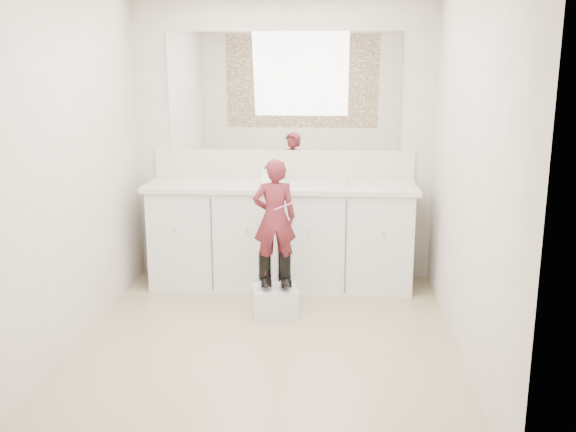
{
  "coord_description": "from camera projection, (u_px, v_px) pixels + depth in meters",
  "views": [
    {
      "loc": [
        0.46,
        -4.07,
        1.88
      ],
      "look_at": [
        0.11,
        0.58,
        0.76
      ],
      "focal_mm": 40.0,
      "sensor_mm": 36.0,
      "label": 1
    }
  ],
  "objects": [
    {
      "name": "vanity_cabinet",
      "position": [
        281.0,
        237.0,
        5.51
      ],
      "size": [
        2.2,
        0.55,
        0.85
      ],
      "primitive_type": "cube",
      "color": "silver",
      "rests_on": "floor"
    },
    {
      "name": "dot_panel",
      "position": [
        223.0,
        121.0,
        2.59
      ],
      "size": [
        2.0,
        0.01,
        1.2
      ],
      "primitive_type": "cube",
      "color": "#472819",
      "rests_on": "wall_front"
    },
    {
      "name": "wall_right",
      "position": [
        469.0,
        174.0,
        4.05
      ],
      "size": [
        0.0,
        3.0,
        3.0
      ],
      "primitive_type": "plane",
      "rotation": [
        1.57,
        0.0,
        -1.57
      ],
      "color": "#BDB1A1",
      "rests_on": "floor"
    },
    {
      "name": "soap_bottle",
      "position": [
        265.0,
        172.0,
        5.4
      ],
      "size": [
        0.1,
        0.1,
        0.19
      ],
      "primitive_type": "imported",
      "rotation": [
        0.0,
        0.0,
        0.22
      ],
      "color": "white",
      "rests_on": "countertop"
    },
    {
      "name": "toddler",
      "position": [
        275.0,
        218.0,
        4.78
      ],
      "size": [
        0.36,
        0.27,
        0.89
      ],
      "primitive_type": "imported",
      "rotation": [
        0.0,
        0.0,
        3.34
      ],
      "color": "#9E303C",
      "rests_on": "step_stool"
    },
    {
      "name": "step_stool",
      "position": [
        275.0,
        301.0,
        4.91
      ],
      "size": [
        0.38,
        0.34,
        0.21
      ],
      "primitive_type": "cube",
      "rotation": [
        0.0,
        0.0,
        0.2
      ],
      "color": "silver",
      "rests_on": "floor"
    },
    {
      "name": "floor",
      "position": [
        266.0,
        343.0,
        4.42
      ],
      "size": [
        3.0,
        3.0,
        0.0
      ],
      "primitive_type": "plane",
      "color": "#867258",
      "rests_on": "ground"
    },
    {
      "name": "countertop",
      "position": [
        281.0,
        186.0,
        5.39
      ],
      "size": [
        2.28,
        0.58,
        0.04
      ],
      "primitive_type": "cube",
      "color": "beige",
      "rests_on": "vanity_cabinet"
    },
    {
      "name": "toothbrush",
      "position": [
        283.0,
        206.0,
        4.67
      ],
      "size": [
        0.14,
        0.04,
        0.06
      ],
      "primitive_type": "cylinder",
      "rotation": [
        0.0,
        1.22,
        0.2
      ],
      "color": "#ED5C92",
      "rests_on": "toddler"
    },
    {
      "name": "cup",
      "position": [
        344.0,
        180.0,
        5.32
      ],
      "size": [
        0.11,
        0.11,
        0.09
      ],
      "primitive_type": "imported",
      "rotation": [
        0.0,
        0.0,
        0.19
      ],
      "color": "beige",
      "rests_on": "countertop"
    },
    {
      "name": "wall_front",
      "position": [
        225.0,
        229.0,
        2.69
      ],
      "size": [
        2.6,
        0.0,
        2.6
      ],
      "primitive_type": "plane",
      "rotation": [
        -1.57,
        0.0,
        0.0
      ],
      "color": "#BDB1A1",
      "rests_on": "floor"
    },
    {
      "name": "boot_right",
      "position": [
        285.0,
        270.0,
        4.87
      ],
      "size": [
        0.14,
        0.2,
        0.28
      ],
      "primitive_type": null,
      "rotation": [
        0.0,
        0.0,
        0.2
      ],
      "color": "black",
      "rests_on": "step_stool"
    },
    {
      "name": "wall_left",
      "position": [
        69.0,
        169.0,
        4.24
      ],
      "size": [
        0.0,
        3.0,
        3.0
      ],
      "primitive_type": "plane",
      "rotation": [
        1.57,
        0.0,
        1.57
      ],
      "color": "#BDB1A1",
      "rests_on": "floor"
    },
    {
      "name": "backsplash",
      "position": [
        283.0,
        164.0,
        5.62
      ],
      "size": [
        2.28,
        0.03,
        0.25
      ],
      "primitive_type": "cube",
      "color": "beige",
      "rests_on": "countertop"
    },
    {
      "name": "mirror",
      "position": [
        283.0,
        92.0,
        5.48
      ],
      "size": [
        2.0,
        0.02,
        1.0
      ],
      "primitive_type": "cube",
      "color": "white",
      "rests_on": "wall_back"
    },
    {
      "name": "boot_left",
      "position": [
        265.0,
        269.0,
        4.88
      ],
      "size": [
        0.14,
        0.2,
        0.28
      ],
      "primitive_type": null,
      "rotation": [
        0.0,
        0.0,
        0.2
      ],
      "color": "black",
      "rests_on": "step_stool"
    },
    {
      "name": "wall_back",
      "position": [
        284.0,
        143.0,
        5.6
      ],
      "size": [
        2.6,
        0.0,
        2.6
      ],
      "primitive_type": "plane",
      "rotation": [
        1.57,
        0.0,
        0.0
      ],
      "color": "#BDB1A1",
      "rests_on": "floor"
    },
    {
      "name": "faucet",
      "position": [
        282.0,
        175.0,
        5.53
      ],
      "size": [
        0.08,
        0.08,
        0.1
      ],
      "primitive_type": "cylinder",
      "color": "silver",
      "rests_on": "countertop"
    }
  ]
}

